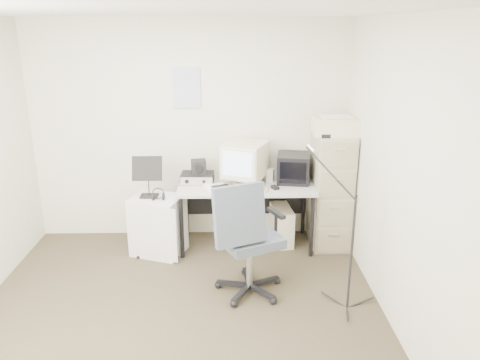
{
  "coord_description": "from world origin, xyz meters",
  "views": [
    {
      "loc": [
        0.45,
        -3.45,
        2.4
      ],
      "look_at": [
        0.55,
        0.95,
        0.95
      ],
      "focal_mm": 35.0,
      "sensor_mm": 36.0,
      "label": 1
    }
  ],
  "objects_px": {
    "office_chair": "(250,237)",
    "side_cart": "(158,225)",
    "filing_cabinet": "(330,190)",
    "desk": "(246,215)"
  },
  "relations": [
    {
      "from": "desk",
      "to": "office_chair",
      "type": "xyz_separation_m",
      "value": [
        -0.0,
        -1.0,
        0.2
      ]
    },
    {
      "from": "filing_cabinet",
      "to": "office_chair",
      "type": "relative_size",
      "value": 1.14
    },
    {
      "from": "side_cart",
      "to": "filing_cabinet",
      "type": "bearing_deg",
      "value": 25.36
    },
    {
      "from": "filing_cabinet",
      "to": "side_cart",
      "type": "height_order",
      "value": "filing_cabinet"
    },
    {
      "from": "office_chair",
      "to": "side_cart",
      "type": "bearing_deg",
      "value": 115.02
    },
    {
      "from": "desk",
      "to": "side_cart",
      "type": "xyz_separation_m",
      "value": [
        -0.97,
        -0.17,
        -0.04
      ]
    },
    {
      "from": "desk",
      "to": "side_cart",
      "type": "distance_m",
      "value": 0.99
    },
    {
      "from": "filing_cabinet",
      "to": "desk",
      "type": "height_order",
      "value": "filing_cabinet"
    },
    {
      "from": "filing_cabinet",
      "to": "desk",
      "type": "distance_m",
      "value": 0.99
    },
    {
      "from": "desk",
      "to": "side_cart",
      "type": "relative_size",
      "value": 2.3
    }
  ]
}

